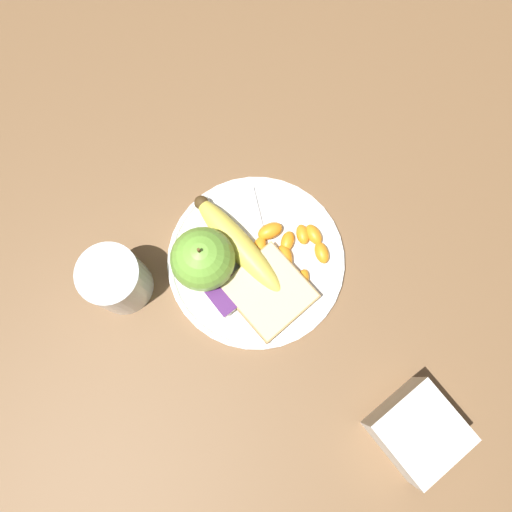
{
  "coord_description": "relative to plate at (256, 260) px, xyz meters",
  "views": [
    {
      "loc": [
        0.12,
        -0.09,
        0.65
      ],
      "look_at": [
        0.0,
        0.0,
        0.03
      ],
      "focal_mm": 35.0,
      "sensor_mm": 36.0,
      "label": 1
    }
  ],
  "objects": [
    {
      "name": "banana",
      "position": [
        -0.03,
        -0.01,
        0.02
      ],
      "size": [
        0.17,
        0.04,
        0.03
      ],
      "color": "#E0CC4C",
      "rests_on": "plate"
    },
    {
      "name": "jam_packet",
      "position": [
        0.01,
        -0.06,
        0.01
      ],
      "size": [
        0.05,
        0.04,
        0.02
      ],
      "color": "silver",
      "rests_on": "plate"
    },
    {
      "name": "fork",
      "position": [
        0.01,
        0.01,
        0.01
      ],
      "size": [
        0.16,
        0.09,
        0.0
      ],
      "rotation": [
        0.0,
        0.0,
        12.12
      ],
      "color": "silver",
      "rests_on": "plate"
    },
    {
      "name": "orange_segment_5",
      "position": [
        0.01,
        0.05,
        0.01
      ],
      "size": [
        0.03,
        0.03,
        0.02
      ],
      "color": "orange",
      "rests_on": "plate"
    },
    {
      "name": "orange_segment_7",
      "position": [
        -0.02,
        0.04,
        0.01
      ],
      "size": [
        0.03,
        0.04,
        0.02
      ],
      "color": "orange",
      "rests_on": "plate"
    },
    {
      "name": "bread_slice",
      "position": [
        0.05,
        -0.02,
        0.02
      ],
      "size": [
        0.1,
        0.09,
        0.02
      ],
      "color": "#AB8751",
      "rests_on": "plate"
    },
    {
      "name": "condiment_caddy",
      "position": [
        0.28,
        0.02,
        0.02
      ],
      "size": [
        0.09,
        0.09,
        0.06
      ],
      "color": "silver",
      "rests_on": "ground_plane"
    },
    {
      "name": "orange_segment_8",
      "position": [
        0.02,
        0.03,
        0.01
      ],
      "size": [
        0.04,
        0.03,
        0.02
      ],
      "color": "orange",
      "rests_on": "plate"
    },
    {
      "name": "juice_glass",
      "position": [
        -0.08,
        -0.16,
        0.03
      ],
      "size": [
        0.08,
        0.08,
        0.09
      ],
      "color": "silver",
      "rests_on": "ground_plane"
    },
    {
      "name": "orange_segment_4",
      "position": [
        0.06,
        0.03,
        0.01
      ],
      "size": [
        0.03,
        0.03,
        0.01
      ],
      "color": "orange",
      "rests_on": "plate"
    },
    {
      "name": "ground_plane",
      "position": [
        0.0,
        0.0,
        -0.01
      ],
      "size": [
        3.0,
        3.0,
        0.0
      ],
      "primitive_type": "plane",
      "color": "brown"
    },
    {
      "name": "apple",
      "position": [
        -0.03,
        -0.06,
        0.04
      ],
      "size": [
        0.08,
        0.08,
        0.09
      ],
      "color": "#72B23D",
      "rests_on": "plate"
    },
    {
      "name": "orange_segment_0",
      "position": [
        0.0,
        0.02,
        0.01
      ],
      "size": [
        0.02,
        0.03,
        0.01
      ],
      "color": "orange",
      "rests_on": "plate"
    },
    {
      "name": "plate",
      "position": [
        0.0,
        0.0,
        0.0
      ],
      "size": [
        0.23,
        0.23,
        0.01
      ],
      "color": "white",
      "rests_on": "ground_plane"
    },
    {
      "name": "orange_segment_2",
      "position": [
        -0.01,
        0.01,
        0.01
      ],
      "size": [
        0.03,
        0.03,
        0.02
      ],
      "color": "orange",
      "rests_on": "plate"
    },
    {
      "name": "orange_segment_1",
      "position": [
        0.01,
        0.07,
        0.01
      ],
      "size": [
        0.03,
        0.03,
        0.02
      ],
      "color": "orange",
      "rests_on": "plate"
    },
    {
      "name": "orange_segment_3",
      "position": [
        0.02,
        0.08,
        0.01
      ],
      "size": [
        0.03,
        0.02,
        0.02
      ],
      "color": "orange",
      "rests_on": "plate"
    },
    {
      "name": "orange_segment_6",
      "position": [
        0.05,
        0.07,
        0.01
      ],
      "size": [
        0.03,
        0.03,
        0.02
      ],
      "color": "orange",
      "rests_on": "plate"
    }
  ]
}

